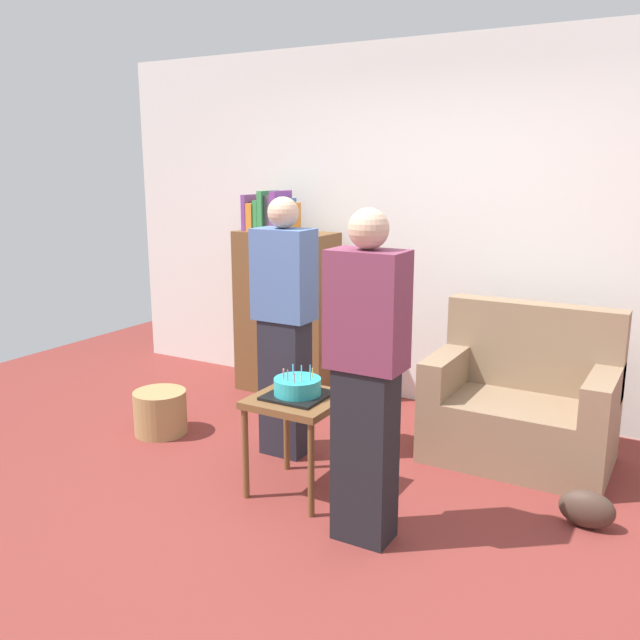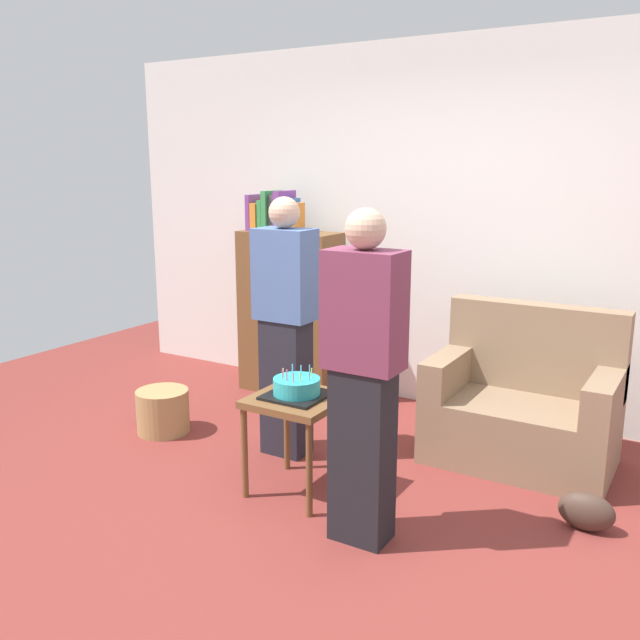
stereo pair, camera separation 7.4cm
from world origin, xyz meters
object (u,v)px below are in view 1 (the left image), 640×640
at_px(handbag, 587,509).
at_px(couch, 522,406).
at_px(birthday_cake, 297,388).
at_px(wicker_basket, 160,412).
at_px(person_holding_cake, 366,378).
at_px(bookshelf, 286,308).
at_px(side_table, 298,411).
at_px(person_blowing_candles, 285,327).

bearing_deg(handbag, couch, 126.58).
distance_m(birthday_cake, wicker_basket, 1.38).
distance_m(couch, person_holding_cake, 1.50).
xyz_separation_m(bookshelf, birthday_cake, (1.01, -1.46, -0.08)).
bearing_deg(birthday_cake, side_table, -114.27).
distance_m(side_table, person_holding_cake, 0.69).
relative_size(wicker_basket, handbag, 1.29).
height_order(birthday_cake, person_holding_cake, person_holding_cake).
bearing_deg(birthday_cake, person_holding_cake, -25.18).
bearing_deg(couch, wicker_basket, -159.71).
bearing_deg(birthday_cake, person_blowing_candles, 129.93).
relative_size(bookshelf, handbag, 5.77).
relative_size(couch, person_blowing_candles, 0.67).
bearing_deg(handbag, side_table, -165.07).
distance_m(bookshelf, wicker_basket, 1.34).
xyz_separation_m(person_blowing_candles, handbag, (1.84, -0.02, -0.73)).
xyz_separation_m(bookshelf, side_table, (1.01, -1.46, -0.21)).
xyz_separation_m(couch, person_blowing_candles, (-1.32, -0.67, 0.49)).
relative_size(person_holding_cake, handbag, 5.82).
height_order(person_blowing_candles, handbag, person_blowing_candles).
xyz_separation_m(couch, bookshelf, (-1.98, 0.36, 0.35)).
xyz_separation_m(side_table, handbag, (1.49, 0.40, -0.38)).
distance_m(side_table, birthday_cake, 0.13).
distance_m(couch, person_blowing_candles, 1.56).
bearing_deg(birthday_cake, wicker_basket, 168.44).
height_order(bookshelf, wicker_basket, bookshelf).
bearing_deg(side_table, birthday_cake, 65.73).
bearing_deg(person_blowing_candles, wicker_basket, -151.43).
height_order(person_holding_cake, handbag, person_holding_cake).
height_order(bookshelf, side_table, bookshelf).
relative_size(couch, bookshelf, 0.68).
bearing_deg(wicker_basket, birthday_cake, -11.56).
bearing_deg(wicker_basket, couch, 20.29).
distance_m(couch, bookshelf, 2.04).
distance_m(couch, wicker_basket, 2.40).
bearing_deg(side_table, person_blowing_candles, 129.93).
distance_m(couch, handbag, 0.90).
distance_m(wicker_basket, handbag, 2.77).
bearing_deg(handbag, person_blowing_candles, 179.33).
distance_m(couch, side_table, 1.47).
height_order(couch, side_table, couch).
relative_size(person_blowing_candles, person_holding_cake, 1.00).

